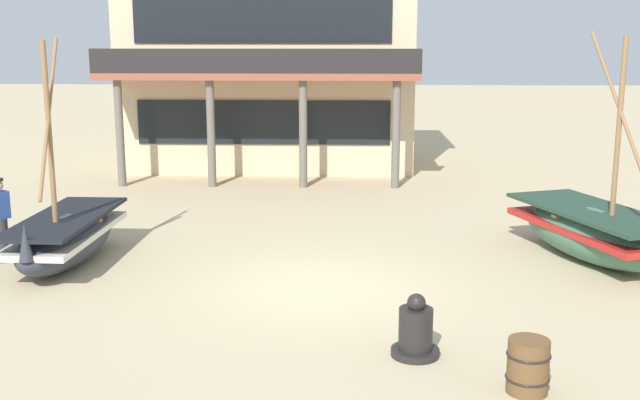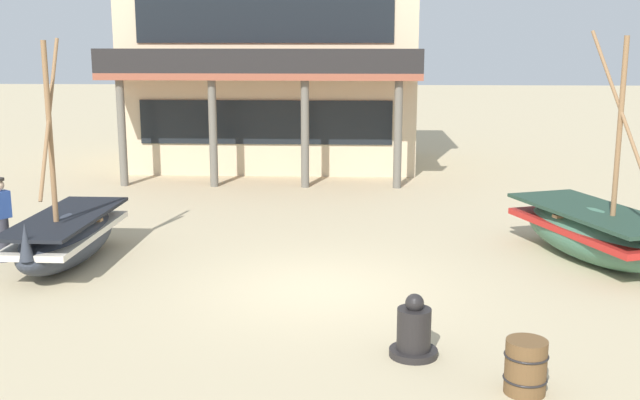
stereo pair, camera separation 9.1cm
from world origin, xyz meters
name	(u,v)px [view 2 (the right image)]	position (x,y,z in m)	size (l,w,h in m)	color
ground_plane	(318,289)	(0.00, 0.00, 0.00)	(120.00, 120.00, 0.00)	tan
fishing_boat_near_left	(595,232)	(5.44, 2.04, 0.57)	(2.86, 4.36, 4.51)	#427056
fishing_boat_centre_large	(67,237)	(-5.00, 1.36, 0.54)	(1.41, 3.84, 4.37)	#2D333D
fisherman_by_hull	(1,220)	(-6.33, 1.45, 0.83)	(0.39, 0.42, 1.68)	#33333D
capstan_winch	(414,332)	(1.48, -2.90, 0.35)	(0.68, 0.68, 0.91)	black
wooden_barrel	(526,367)	(2.79, -4.00, 0.35)	(0.56, 0.56, 0.70)	brown
harbor_building_main	(274,68)	(-2.18, 14.04, 3.32)	(9.91, 7.92, 6.62)	beige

